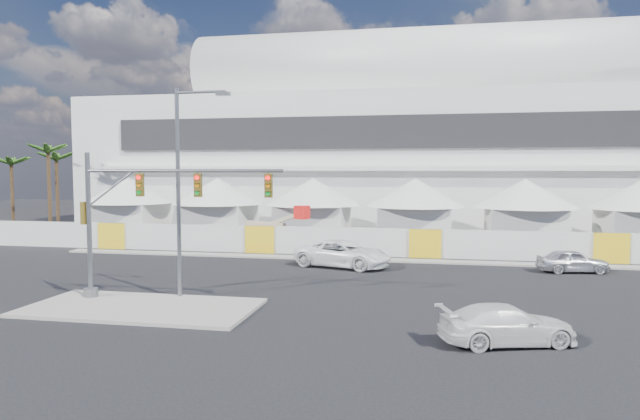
% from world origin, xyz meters
% --- Properties ---
extents(ground, '(160.00, 160.00, 0.00)m').
position_xyz_m(ground, '(0.00, 0.00, 0.00)').
color(ground, black).
rests_on(ground, ground).
extents(median_island, '(10.00, 5.00, 0.15)m').
position_xyz_m(median_island, '(-6.00, -3.00, 0.07)').
color(median_island, gray).
rests_on(median_island, ground).
extents(stadium, '(80.00, 24.80, 21.98)m').
position_xyz_m(stadium, '(8.71, 41.50, 9.45)').
color(stadium, silver).
rests_on(stadium, ground).
extents(tent_row, '(53.40, 8.40, 5.40)m').
position_xyz_m(tent_row, '(0.50, 24.00, 3.15)').
color(tent_row, silver).
rests_on(tent_row, ground).
extents(hoarding_fence, '(70.00, 0.25, 2.00)m').
position_xyz_m(hoarding_fence, '(6.00, 14.50, 1.00)').
color(hoarding_fence, silver).
rests_on(hoarding_fence, ground).
extents(palm_cluster, '(10.60, 10.60, 8.55)m').
position_xyz_m(palm_cluster, '(-33.46, 29.50, 6.88)').
color(palm_cluster, '#47331E').
rests_on(palm_cluster, ground).
extents(sedan_silver, '(2.25, 4.27, 1.38)m').
position_xyz_m(sedan_silver, '(14.73, 10.38, 0.69)').
color(sedan_silver, silver).
rests_on(sedan_silver, ground).
extents(pickup_curb, '(4.44, 6.62, 1.69)m').
position_xyz_m(pickup_curb, '(0.98, 9.59, 0.84)').
color(pickup_curb, white).
rests_on(pickup_curb, ground).
extents(pickup_near, '(3.29, 5.14, 1.39)m').
position_xyz_m(pickup_near, '(9.11, -5.08, 0.69)').
color(pickup_near, silver).
rests_on(pickup_near, ground).
extents(lot_car_c, '(2.17, 4.71, 1.33)m').
position_xyz_m(lot_car_c, '(-7.15, 18.08, 0.67)').
color(lot_car_c, '#A5A6AA').
rests_on(lot_car_c, ground).
extents(traffic_mast, '(9.73, 0.66, 6.77)m').
position_xyz_m(traffic_mast, '(-7.10, -1.77, 3.97)').
color(traffic_mast, gray).
rests_on(traffic_mast, median_island).
extents(streetlight_median, '(2.70, 0.27, 9.75)m').
position_xyz_m(streetlight_median, '(-4.96, -0.80, 5.75)').
color(streetlight_median, gray).
rests_on(streetlight_median, median_island).
extents(boom_lift, '(7.16, 2.84, 3.50)m').
position_xyz_m(boom_lift, '(-6.55, 16.90, 0.94)').
color(boom_lift, red).
rests_on(boom_lift, ground).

